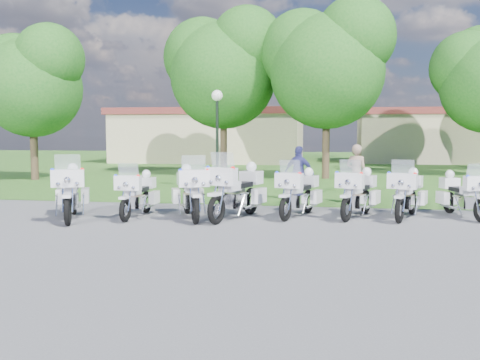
% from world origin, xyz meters
% --- Properties ---
extents(ground, '(100.00, 100.00, 0.00)m').
position_xyz_m(ground, '(0.00, 0.00, 0.00)').
color(ground, '#59595F').
rests_on(ground, ground).
extents(grass_lawn, '(100.00, 48.00, 0.01)m').
position_xyz_m(grass_lawn, '(0.00, 27.00, 0.00)').
color(grass_lawn, '#32621E').
rests_on(grass_lawn, ground).
extents(motorcycle_0, '(1.46, 2.42, 1.72)m').
position_xyz_m(motorcycle_0, '(-3.29, -0.33, 0.72)').
color(motorcycle_0, black).
rests_on(motorcycle_0, ground).
extents(motorcycle_1, '(0.73, 2.20, 1.48)m').
position_xyz_m(motorcycle_1, '(-1.71, 0.32, 0.62)').
color(motorcycle_1, black).
rests_on(motorcycle_1, ground).
extents(motorcycle_2, '(1.41, 2.38, 1.69)m').
position_xyz_m(motorcycle_2, '(-0.29, 0.38, 0.71)').
color(motorcycle_2, black).
rests_on(motorcycle_2, ground).
extents(motorcycle_3, '(1.37, 2.54, 1.76)m').
position_xyz_m(motorcycle_3, '(0.96, 0.51, 0.74)').
color(motorcycle_3, black).
rests_on(motorcycle_3, ground).
extents(motorcycle_4, '(1.20, 2.25, 1.56)m').
position_xyz_m(motorcycle_4, '(2.54, 1.12, 0.65)').
color(motorcycle_4, black).
rests_on(motorcycle_4, ground).
extents(motorcycle_5, '(1.27, 2.24, 1.57)m').
position_xyz_m(motorcycle_5, '(4.10, 1.27, 0.66)').
color(motorcycle_5, black).
rests_on(motorcycle_5, ground).
extents(motorcycle_6, '(1.24, 2.26, 1.57)m').
position_xyz_m(motorcycle_6, '(5.37, 1.33, 0.66)').
color(motorcycle_6, black).
rests_on(motorcycle_6, ground).
extents(motorcycle_7, '(1.11, 2.14, 1.47)m').
position_xyz_m(motorcycle_7, '(6.83, 1.73, 0.62)').
color(motorcycle_7, black).
rests_on(motorcycle_7, ground).
extents(lamp_post, '(0.44, 0.44, 3.95)m').
position_xyz_m(lamp_post, '(-1.15, 7.79, 3.00)').
color(lamp_post, black).
rests_on(lamp_post, ground).
extents(tree_0, '(5.47, 4.67, 7.30)m').
position_xyz_m(tree_0, '(-10.69, 10.37, 4.83)').
color(tree_0, '#38281C').
rests_on(tree_0, ground).
extents(tree_1, '(6.58, 5.62, 8.78)m').
position_xyz_m(tree_1, '(-2.37, 14.92, 5.81)').
color(tree_1, '#38281C').
rests_on(tree_1, ground).
extents(tree_2, '(6.51, 5.56, 8.68)m').
position_xyz_m(tree_2, '(3.05, 13.45, 5.74)').
color(tree_2, '#38281C').
rests_on(tree_2, ground).
extents(building_west, '(14.56, 8.32, 4.10)m').
position_xyz_m(building_west, '(-6.00, 28.00, 2.07)').
color(building_west, tan).
rests_on(building_west, ground).
extents(building_east, '(11.44, 7.28, 4.10)m').
position_xyz_m(building_east, '(11.00, 30.00, 2.07)').
color(building_east, tan).
rests_on(building_east, ground).
extents(bystander_a, '(0.81, 0.70, 1.88)m').
position_xyz_m(bystander_a, '(4.17, 4.16, 0.94)').
color(bystander_a, '#8E7160').
rests_on(bystander_a, ground).
extents(bystander_c, '(1.14, 0.78, 1.80)m').
position_xyz_m(bystander_c, '(2.32, 4.68, 0.90)').
color(bystander_c, navy).
rests_on(bystander_c, ground).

